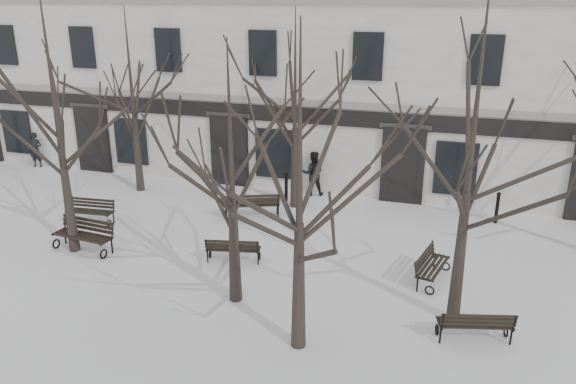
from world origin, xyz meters
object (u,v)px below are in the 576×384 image
at_px(bench_1, 233,249).
at_px(bench_3, 91,210).
at_px(tree_1, 231,145).
at_px(tree_2, 300,155).
at_px(bench_2, 475,324).
at_px(bench_4, 252,204).
at_px(tree_3, 475,121).
at_px(bench_0, 84,234).
at_px(bench_5, 431,265).
at_px(tree_0, 53,93).

relative_size(bench_1, bench_3, 0.98).
relative_size(tree_1, tree_2, 0.93).
relative_size(bench_2, bench_4, 0.86).
bearing_deg(bench_1, tree_3, 155.84).
height_order(tree_2, bench_4, tree_2).
xyz_separation_m(bench_1, bench_3, (-5.89, 1.38, 0.02)).
distance_m(tree_3, bench_0, 11.90).
xyz_separation_m(bench_1, bench_5, (5.64, 0.58, 0.03)).
bearing_deg(bench_2, bench_1, -31.83).
relative_size(tree_1, bench_0, 3.30).
xyz_separation_m(tree_3, bench_0, (-11.02, 0.77, -4.41)).
distance_m(bench_3, bench_4, 5.58).
xyz_separation_m(bench_0, bench_5, (10.35, 1.16, -0.07)).
bearing_deg(tree_2, tree_0, 161.08).
height_order(bench_0, bench_5, bench_0).
bearing_deg(tree_1, tree_3, 6.56).
height_order(bench_1, bench_5, bench_5).
height_order(tree_3, bench_2, tree_3).
relative_size(tree_3, bench_4, 3.90).
xyz_separation_m(tree_3, bench_2, (0.49, -0.76, -4.49)).
height_order(bench_2, bench_3, bench_2).
height_order(tree_0, bench_5, tree_0).
bearing_deg(tree_2, tree_1, 145.19).
distance_m(bench_0, bench_3, 2.29).
bearing_deg(tree_2, bench_3, 151.48).
height_order(tree_0, bench_4, tree_0).
distance_m(bench_1, bench_5, 5.67).
bearing_deg(bench_0, bench_2, -1.81).
height_order(tree_2, bench_1, tree_2).
bearing_deg(bench_3, bench_1, -18.17).
xyz_separation_m(tree_2, tree_3, (3.31, 2.10, 0.48)).
bearing_deg(tree_3, bench_5, 109.37).
relative_size(tree_0, tree_3, 0.99).
distance_m(tree_1, tree_2, 2.61).
xyz_separation_m(bench_0, bench_3, (-1.18, 1.97, -0.08)).
xyz_separation_m(tree_2, bench_5, (2.63, 4.03, -4.01)).
xyz_separation_m(tree_0, bench_4, (4.34, 4.10, -4.36)).
relative_size(bench_0, bench_3, 1.19).
xyz_separation_m(tree_0, tree_1, (5.91, -1.28, -0.75)).
relative_size(tree_2, bench_0, 3.56).
xyz_separation_m(bench_2, bench_3, (-12.69, 3.49, -0.01)).
bearing_deg(tree_0, bench_4, 43.39).
distance_m(tree_2, bench_2, 5.68).
distance_m(tree_0, bench_4, 7.39).
height_order(tree_1, bench_4, tree_1).
height_order(tree_1, bench_0, tree_1).
bearing_deg(tree_3, bench_3, 167.38).
bearing_deg(tree_3, bench_0, 176.02).
xyz_separation_m(bench_2, bench_5, (-1.16, 2.68, 0.00)).
xyz_separation_m(tree_0, bench_5, (10.66, 1.27, -4.43)).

